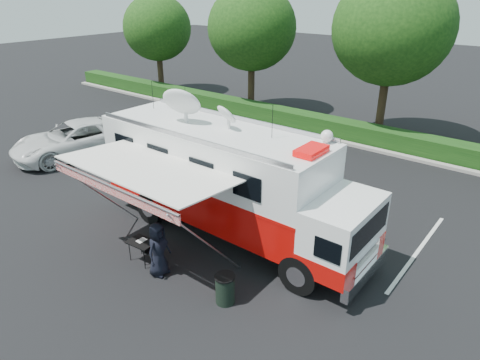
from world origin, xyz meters
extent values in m
plane|color=black|center=(0.00, 0.00, 0.00)|extent=(120.00, 120.00, 0.00)
cube|color=#9E998E|center=(4.00, 11.00, 0.07)|extent=(60.00, 0.35, 0.15)
cube|color=black|center=(4.00, 11.90, 0.50)|extent=(60.00, 1.20, 1.00)
cylinder|color=black|center=(-18.00, 13.00, 2.00)|extent=(0.44, 0.44, 4.00)
ellipsoid|color=#14380F|center=(-18.00, 13.00, 4.96)|extent=(5.12, 5.12, 4.86)
cylinder|color=black|center=(-9.00, 13.00, 2.20)|extent=(0.44, 0.44, 4.40)
ellipsoid|color=#14380F|center=(-9.00, 13.00, 5.46)|extent=(5.63, 5.63, 5.35)
cylinder|color=black|center=(0.00, 13.00, 2.40)|extent=(0.44, 0.44, 4.80)
ellipsoid|color=#14380F|center=(0.00, 13.00, 5.95)|extent=(6.14, 6.14, 5.84)
cube|color=silver|center=(-12.50, 3.00, 0.00)|extent=(0.12, 5.50, 0.01)
cube|color=silver|center=(-6.50, 3.00, 0.00)|extent=(0.12, 5.50, 0.01)
cube|color=silver|center=(-0.50, 3.00, 0.00)|extent=(0.12, 5.50, 0.01)
cube|color=silver|center=(5.50, 3.00, 0.00)|extent=(0.12, 5.50, 0.01)
cube|color=black|center=(0.00, 0.00, 0.59)|extent=(9.30, 1.51, 0.32)
cylinder|color=black|center=(3.46, -1.19, 0.59)|extent=(1.19, 0.35, 1.19)
cylinder|color=black|center=(3.46, 1.19, 0.59)|extent=(1.19, 0.35, 1.19)
cylinder|color=black|center=(-2.81, -1.19, 0.59)|extent=(1.19, 0.35, 1.19)
cylinder|color=black|center=(-2.81, 1.19, 0.59)|extent=(1.19, 0.35, 1.19)
cube|color=silver|center=(4.92, 0.00, 0.65)|extent=(0.22, 2.70, 0.43)
cube|color=white|center=(4.11, 0.00, 1.68)|extent=(1.51, 2.70, 1.84)
cube|color=#BD0B07|center=(4.11, 0.00, 1.03)|extent=(1.53, 2.72, 0.59)
cube|color=black|center=(4.81, 0.00, 2.00)|extent=(0.13, 2.40, 0.76)
cube|color=#BD0B07|center=(-0.76, 0.00, 1.41)|extent=(8.21, 2.70, 1.30)
cube|color=#BD0B07|center=(-0.76, 0.00, 2.05)|extent=(8.23, 2.72, 0.11)
cube|color=white|center=(-0.76, 0.00, 2.86)|extent=(8.21, 2.70, 1.51)
cube|color=silver|center=(-0.76, 0.00, 3.66)|extent=(8.21, 2.70, 0.09)
cube|color=#CC0505|center=(2.92, 0.00, 3.82)|extent=(0.59, 1.03, 0.17)
sphere|color=white|center=(2.81, 1.08, 3.92)|extent=(0.37, 0.37, 0.37)
ellipsoid|color=silver|center=(-1.95, -0.16, 4.43)|extent=(1.30, 1.30, 0.39)
ellipsoid|color=silver|center=(-0.32, 0.22, 4.22)|extent=(0.76, 0.76, 0.22)
cylinder|color=black|center=(-4.11, 0.43, 4.22)|extent=(0.02, 0.02, 1.08)
cylinder|color=black|center=(-2.38, 0.43, 4.22)|extent=(0.02, 0.02, 1.08)
cylinder|color=black|center=(1.30, 0.43, 4.22)|extent=(0.02, 0.02, 1.08)
cube|color=white|center=(-0.97, -2.65, 3.13)|extent=(5.40, 2.59, 0.22)
cube|color=red|center=(-0.97, -3.93, 2.94)|extent=(5.40, 0.04, 0.30)
cylinder|color=#B2B2B7|center=(-0.97, -3.95, 3.07)|extent=(5.40, 0.07, 0.07)
cylinder|color=#B2B2B7|center=(-3.43, -2.72, 1.54)|extent=(0.05, 2.78, 3.12)
cylinder|color=#B2B2B7|center=(1.48, -2.72, 1.54)|extent=(0.05, 2.78, 3.12)
imported|color=silver|center=(-10.99, 0.97, 0.00)|extent=(4.04, 6.65, 1.72)
imported|color=black|center=(-0.24, -3.08, 0.00)|extent=(0.67, 0.92, 1.73)
cube|color=black|center=(-1.14, -2.99, 0.70)|extent=(0.91, 0.68, 0.04)
cylinder|color=black|center=(-1.49, -3.21, 0.35)|extent=(0.02, 0.02, 0.70)
cylinder|color=black|center=(-1.49, -2.77, 0.35)|extent=(0.02, 0.02, 0.70)
cylinder|color=black|center=(-0.79, -3.21, 0.35)|extent=(0.02, 0.02, 0.70)
cylinder|color=black|center=(-0.79, -2.77, 0.35)|extent=(0.02, 0.02, 0.70)
cube|color=silver|center=(-1.19, -2.94, 0.73)|extent=(0.22, 0.30, 0.01)
cube|color=black|center=(-0.72, -2.89, 0.52)|extent=(0.53, 0.53, 0.05)
cube|color=black|center=(-0.72, -2.63, 0.80)|extent=(0.52, 0.06, 0.57)
cylinder|color=black|center=(-0.93, -3.09, 0.26)|extent=(0.02, 0.02, 0.52)
cylinder|color=black|center=(-0.93, -2.68, 0.26)|extent=(0.02, 0.02, 0.52)
cylinder|color=black|center=(-0.51, -3.09, 0.26)|extent=(0.02, 0.02, 0.52)
cylinder|color=black|center=(-0.51, -2.68, 0.26)|extent=(0.02, 0.02, 0.52)
cylinder|color=black|center=(2.13, -2.82, 0.41)|extent=(0.53, 0.53, 0.82)
cylinder|color=black|center=(2.13, -2.82, 0.84)|extent=(0.58, 0.58, 0.04)
camera|label=1|loc=(8.26, -9.87, 8.00)|focal=32.00mm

